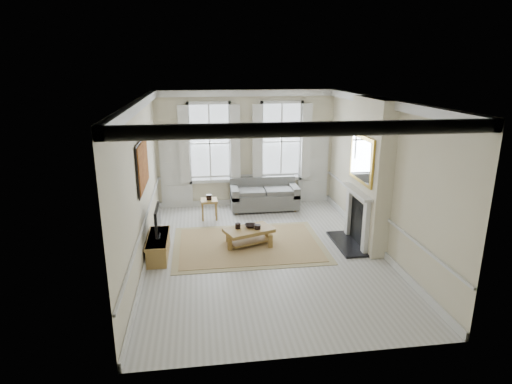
{
  "coord_description": "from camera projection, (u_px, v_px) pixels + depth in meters",
  "views": [
    {
      "loc": [
        -1.39,
        -8.72,
        4.08
      ],
      "look_at": [
        -0.1,
        0.65,
        1.25
      ],
      "focal_mm": 30.0,
      "sensor_mm": 36.0,
      "label": 1
    }
  ],
  "objects": [
    {
      "name": "mirror",
      "position": [
        361.0,
        159.0,
        9.51
      ],
      "size": [
        0.06,
        1.26,
        1.06
      ],
      "primitive_type": "cube",
      "color": "gold",
      "rests_on": "chimney_breast"
    },
    {
      "name": "painting",
      "position": [
        143.0,
        165.0,
        8.99
      ],
      "size": [
        0.05,
        1.66,
        1.06
      ],
      "primitive_type": "cube",
      "color": "#B1671E",
      "rests_on": "left_wall"
    },
    {
      "name": "side_table",
      "position": [
        209.0,
        203.0,
        11.66
      ],
      "size": [
        0.46,
        0.46,
        0.55
      ],
      "rotation": [
        0.0,
        0.0,
        0.03
      ],
      "color": "olive",
      "rests_on": "floor"
    },
    {
      "name": "back_wall",
      "position": [
        246.0,
        149.0,
        12.55
      ],
      "size": [
        5.2,
        0.0,
        5.2
      ],
      "primitive_type": "plane",
      "rotation": [
        1.57,
        0.0,
        0.0
      ],
      "color": "beige",
      "rests_on": "floor"
    },
    {
      "name": "bowl",
      "position": [
        250.0,
        226.0,
        10.03
      ],
      "size": [
        0.3,
        0.3,
        0.07
      ],
      "primitive_type": "imported",
      "rotation": [
        0.0,
        0.0,
        -0.11
      ],
      "color": "black",
      "rests_on": "coffee_table"
    },
    {
      "name": "tv",
      "position": [
        158.0,
        220.0,
        9.23
      ],
      "size": [
        0.08,
        0.9,
        0.68
      ],
      "color": "black",
      "rests_on": "tv_stand"
    },
    {
      "name": "window_right",
      "position": [
        281.0,
        141.0,
        12.59
      ],
      "size": [
        1.26,
        0.2,
        2.2
      ],
      "primitive_type": null,
      "color": "#B2BCC6",
      "rests_on": "back_wall"
    },
    {
      "name": "floor",
      "position": [
        264.0,
        253.0,
        9.62
      ],
      "size": [
        7.2,
        7.2,
        0.0
      ],
      "primitive_type": "plane",
      "color": "#B7B5AD",
      "rests_on": "ground"
    },
    {
      "name": "coffee_table",
      "position": [
        249.0,
        232.0,
        9.96
      ],
      "size": [
        1.25,
        0.97,
        0.41
      ],
      "rotation": [
        0.0,
        0.0,
        0.35
      ],
      "color": "olive",
      "rests_on": "rug"
    },
    {
      "name": "tv_stand",
      "position": [
        158.0,
        247.0,
        9.4
      ],
      "size": [
        0.42,
        1.29,
        0.46
      ],
      "primitive_type": "cube",
      "color": "olive",
      "rests_on": "floor"
    },
    {
      "name": "window_left",
      "position": [
        210.0,
        143.0,
        12.31
      ],
      "size": [
        1.26,
        0.2,
        2.2
      ],
      "primitive_type": null,
      "color": "#B2BCC6",
      "rests_on": "back_wall"
    },
    {
      "name": "rug",
      "position": [
        249.0,
        245.0,
        10.05
      ],
      "size": [
        3.5,
        2.6,
        0.02
      ],
      "primitive_type": "cube",
      "color": "tan",
      "rests_on": "floor"
    },
    {
      "name": "chimney_breast",
      "position": [
        369.0,
        174.0,
        9.64
      ],
      "size": [
        0.35,
        1.7,
        3.38
      ],
      "primitive_type": "cube",
      "color": "beige",
      "rests_on": "floor"
    },
    {
      "name": "right_wall",
      "position": [
        381.0,
        176.0,
        9.48
      ],
      "size": [
        0.0,
        7.2,
        7.2
      ],
      "primitive_type": "plane",
      "rotation": [
        1.57,
        0.0,
        -1.57
      ],
      "color": "beige",
      "rests_on": "floor"
    },
    {
      "name": "sofa",
      "position": [
        264.0,
        196.0,
        12.53
      ],
      "size": [
        1.94,
        0.95,
        0.88
      ],
      "color": "#60605D",
      "rests_on": "floor"
    },
    {
      "name": "door_left",
      "position": [
        176.0,
        169.0,
        12.4
      ],
      "size": [
        0.9,
        0.08,
        2.3
      ],
      "primitive_type": "cube",
      "color": "silver",
      "rests_on": "floor"
    },
    {
      "name": "ceramic_pot_a",
      "position": [
        238.0,
        226.0,
        9.93
      ],
      "size": [
        0.13,
        0.13,
        0.13
      ],
      "primitive_type": "cylinder",
      "color": "black",
      "rests_on": "coffee_table"
    },
    {
      "name": "left_wall",
      "position": [
        140.0,
        185.0,
        8.8
      ],
      "size": [
        0.0,
        7.2,
        7.2
      ],
      "primitive_type": "plane",
      "rotation": [
        1.57,
        0.0,
        1.57
      ],
      "color": "beige",
      "rests_on": "floor"
    },
    {
      "name": "ceiling",
      "position": [
        265.0,
        99.0,
        8.65
      ],
      "size": [
        7.2,
        7.2,
        0.0
      ],
      "primitive_type": "plane",
      "rotation": [
        3.14,
        0.0,
        0.0
      ],
      "color": "white",
      "rests_on": "back_wall"
    },
    {
      "name": "fireplace",
      "position": [
        357.0,
        215.0,
        9.89
      ],
      "size": [
        0.21,
        1.45,
        1.33
      ],
      "color": "silver",
      "rests_on": "floor"
    },
    {
      "name": "door_right",
      "position": [
        313.0,
        165.0,
        12.94
      ],
      "size": [
        0.9,
        0.08,
        2.3
      ],
      "primitive_type": "cube",
      "color": "silver",
      "rests_on": "floor"
    },
    {
      "name": "hearth",
      "position": [
        347.0,
        244.0,
        10.07
      ],
      "size": [
        0.55,
        1.5,
        0.05
      ],
      "primitive_type": "cube",
      "color": "black",
      "rests_on": "floor"
    },
    {
      "name": "ceramic_pot_b",
      "position": [
        258.0,
        227.0,
        9.9
      ],
      "size": [
        0.14,
        0.14,
        0.1
      ],
      "primitive_type": "cylinder",
      "color": "black",
      "rests_on": "coffee_table"
    }
  ]
}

